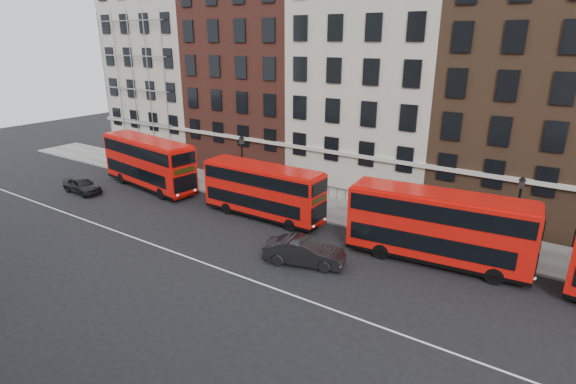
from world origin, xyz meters
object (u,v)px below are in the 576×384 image
Objects in this scene: bus_b at (263,190)px; bus_c at (438,226)px; bus_a at (148,162)px; car_front at (304,252)px; car_rear at (82,185)px.

bus_b is 13.32m from bus_c.
car_front is at bearing -5.38° from bus_a.
bus_a is 1.03× the size of bus_c.
bus_a reaches higher than bus_c.
car_front is (-6.59, -4.71, -1.63)m from bus_c.
car_rear is 0.85× the size of car_front.
car_rear is at bearing -123.51° from bus_a.
car_front is at bearing -88.85° from car_rear.
bus_a is 2.29× the size of car_front.
bus_a is at bearing -39.65° from car_rear.
bus_c is at bearing 7.96° from bus_a.
bus_b is (13.16, -0.01, -0.26)m from bus_a.
car_rear is 23.81m from car_front.
bus_a is 1.14× the size of bus_b.
bus_b is 0.90× the size of bus_c.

